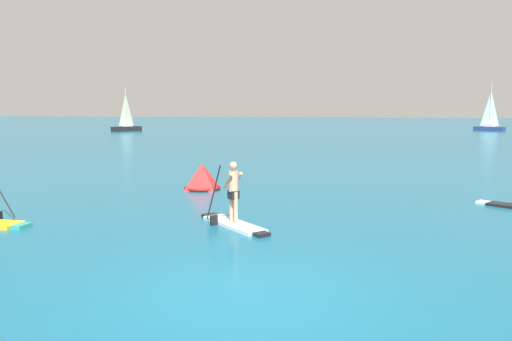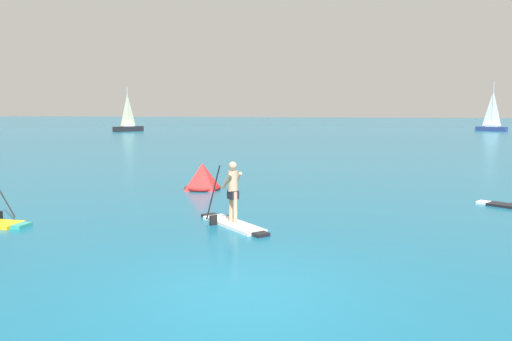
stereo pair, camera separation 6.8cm
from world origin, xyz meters
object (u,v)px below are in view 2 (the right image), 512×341
at_px(sailboat_left_horizon, 128,125).
at_px(sailboat_right_horizon, 492,124).
at_px(paddleboarder_mid_center, 232,210).
at_px(race_marker_buoy, 202,178).

relative_size(sailboat_left_horizon, sailboat_right_horizon, 0.87).
height_order(sailboat_left_horizon, sailboat_right_horizon, sailboat_right_horizon).
height_order(paddleboarder_mid_center, sailboat_right_horizon, sailboat_right_horizon).
relative_size(paddleboarder_mid_center, sailboat_left_horizon, 0.38).
bearing_deg(sailboat_left_horizon, paddleboarder_mid_center, -121.49).
distance_m(race_marker_buoy, sailboat_left_horizon, 56.01).
height_order(paddleboarder_mid_center, sailboat_left_horizon, sailboat_left_horizon).
relative_size(race_marker_buoy, sailboat_left_horizon, 0.25).
bearing_deg(sailboat_left_horizon, sailboat_right_horizon, -47.78).
height_order(race_marker_buoy, sailboat_left_horizon, sailboat_left_horizon).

